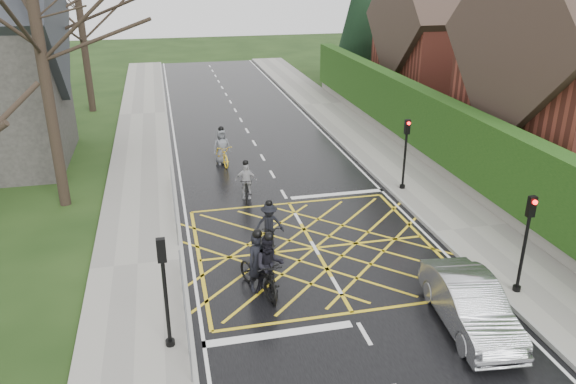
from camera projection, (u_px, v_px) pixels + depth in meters
name	position (u px, v px, depth m)	size (l,w,h in m)	color
ground	(315.00, 248.00, 19.59)	(120.00, 120.00, 0.00)	black
road	(315.00, 248.00, 19.59)	(9.00, 80.00, 0.01)	black
sidewalk_right	(471.00, 229.00, 20.80)	(3.00, 80.00, 0.15)	gray
sidewalk_left	(138.00, 266.00, 18.32)	(3.00, 80.00, 0.15)	gray
stone_wall	(439.00, 165.00, 26.46)	(0.50, 38.00, 0.70)	slate
hedge	(443.00, 130.00, 25.80)	(0.90, 38.00, 2.80)	#16370F
house_far	(458.00, 41.00, 37.19)	(9.80, 8.80, 10.30)	maroon
conifer	(360.00, 21.00, 43.33)	(4.60, 4.60, 10.00)	black
tree_near	(33.00, 2.00, 20.11)	(9.24, 9.24, 11.44)	black
railing_south	(184.00, 301.00, 15.18)	(0.05, 5.04, 1.03)	slate
railing_north	(173.00, 196.00, 21.93)	(0.05, 6.04, 1.03)	slate
traffic_light_ne	(405.00, 155.00, 23.79)	(0.24, 0.31, 3.21)	black
traffic_light_se	(524.00, 246.00, 16.22)	(0.24, 0.31, 3.21)	black
traffic_light_sw	(166.00, 295.00, 13.85)	(0.24, 0.31, 3.21)	black
cyclist_rear	(258.00, 272.00, 16.82)	(1.45, 2.22, 2.04)	black
cyclist_back	(270.00, 271.00, 16.66)	(0.92, 2.03, 2.02)	black
cyclist_mid	(270.00, 229.00, 19.54)	(1.06, 1.82, 1.72)	black
cyclist_front	(246.00, 185.00, 23.43)	(0.97, 1.76, 1.71)	black
cyclist_lead	(222.00, 151.00, 27.45)	(0.99, 2.05, 1.91)	gold
car	(470.00, 304.00, 15.16)	(1.46, 4.19, 1.38)	#A3A5AA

